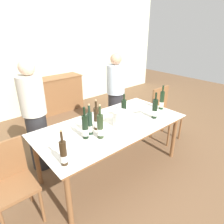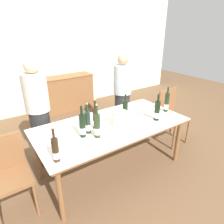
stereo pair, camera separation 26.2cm
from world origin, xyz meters
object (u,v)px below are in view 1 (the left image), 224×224
sideboard_cabinet (53,95)px  wine_bottle_0 (100,127)px  wine_bottle_2 (155,109)px  wine_glass_0 (118,115)px  wine_bottle_3 (124,110)px  person_guest_left (116,95)px  wine_bottle_1 (64,154)px  wine_glass_1 (115,109)px  dining_table (112,128)px  ice_bucket (120,118)px  chair_left_end (10,178)px  wine_bottle_7 (90,124)px  wine_glass_2 (141,108)px  wine_bottle_4 (162,101)px  wine_bottle_5 (96,119)px  chair_right_end (164,110)px  wine_bottle_6 (85,128)px  person_host (35,118)px

sideboard_cabinet → wine_bottle_0: 2.83m
wine_bottle_2 → wine_glass_0: wine_bottle_2 is taller
wine_bottle_3 → person_guest_left: bearing=54.9°
sideboard_cabinet → wine_bottle_3: (-0.08, -2.51, 0.45)m
wine_bottle_1 → wine_glass_1: (1.12, 0.53, -0.03)m
sideboard_cabinet → wine_bottle_3: bearing=-91.9°
wine_bottle_2 → wine_glass_1: size_ratio=2.66×
dining_table → person_guest_left: person_guest_left is taller
ice_bucket → chair_left_end: bearing=172.6°
wine_bottle_1 → wine_bottle_2: size_ratio=1.00×
sideboard_cabinet → wine_bottle_7: 2.70m
wine_glass_2 → chair_left_end: (-1.84, 0.13, -0.32)m
wine_bottle_3 → wine_bottle_4: (0.69, -0.14, 0.01)m
wine_bottle_5 → chair_right_end: bearing=2.4°
wine_bottle_2 → dining_table: bearing=157.6°
wine_bottle_2 → wine_glass_0: 0.53m
wine_bottle_4 → wine_glass_1: wine_bottle_4 is taller
wine_bottle_3 → sideboard_cabinet: bearing=88.1°
wine_glass_1 → wine_bottle_3: bearing=-82.6°
wine_bottle_0 → wine_bottle_6: (-0.14, 0.11, -0.00)m
wine_bottle_7 → chair_right_end: size_ratio=0.42×
person_host → wine_bottle_0: bearing=-65.3°
wine_bottle_4 → wine_bottle_6: size_ratio=0.98×
wine_bottle_2 → wine_bottle_3: size_ratio=1.03×
wine_bottle_2 → wine_bottle_7: 0.99m
wine_bottle_4 → chair_right_end: (0.38, 0.20, -0.33)m
wine_glass_1 → chair_left_end: size_ratio=0.16×
dining_table → wine_bottle_5: 0.31m
wine_bottle_5 → wine_bottle_2: bearing=-17.8°
wine_glass_1 → chair_right_end: (1.10, -0.10, -0.29)m
wine_bottle_3 → wine_bottle_5: size_ratio=0.92×
wine_bottle_3 → wine_glass_0: wine_bottle_3 is taller
dining_table → ice_bucket: 0.20m
sideboard_cabinet → wine_bottle_0: (-0.66, -2.72, 0.46)m
wine_bottle_6 → wine_glass_1: bearing=20.3°
chair_right_end → wine_glass_1: bearing=174.7°
chair_left_end → wine_bottle_4: bearing=-4.9°
wine_bottle_3 → wine_bottle_2: bearing=-37.8°
wine_bottle_2 → wine_bottle_6: bearing=170.4°
wine_bottle_3 → wine_bottle_4: size_ratio=0.95×
wine_glass_0 → person_host: bearing=140.9°
wine_glass_0 → chair_left_end: 1.48m
wine_bottle_6 → wine_glass_0: size_ratio=2.99×
wine_bottle_1 → chair_right_end: bearing=10.9°
wine_bottle_1 → chair_left_end: wine_bottle_1 is taller
wine_bottle_6 → wine_glass_2: bearing=0.8°
dining_table → wine_bottle_2: bearing=-22.4°
sideboard_cabinet → dining_table: bearing=-97.3°
wine_bottle_6 → wine_glass_2: (0.99, 0.01, -0.04)m
wine_bottle_1 → wine_bottle_3: bearing=17.8°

